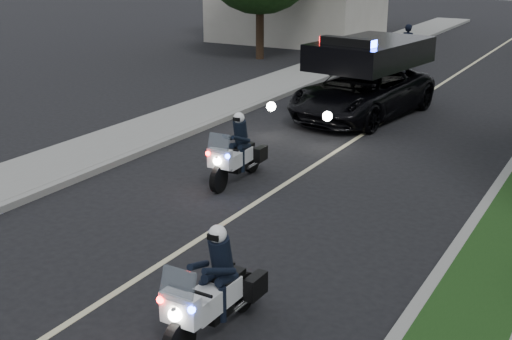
# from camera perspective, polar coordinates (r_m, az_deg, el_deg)

# --- Properties ---
(ground) EXTENTS (120.00, 120.00, 0.00)m
(ground) POSITION_cam_1_polar(r_m,az_deg,el_deg) (10.63, -11.06, -9.70)
(ground) COLOR black
(ground) RESTS_ON ground
(curb_left) EXTENTS (0.20, 60.00, 0.15)m
(curb_left) POSITION_cam_1_polar(r_m,az_deg,el_deg) (20.50, -1.73, 4.76)
(curb_left) COLOR gray
(curb_left) RESTS_ON ground
(sidewalk_left) EXTENTS (2.00, 60.00, 0.16)m
(sidewalk_left) POSITION_cam_1_polar(r_m,az_deg,el_deg) (21.07, -4.30, 5.12)
(sidewalk_left) COLOR gray
(sidewalk_left) RESTS_ON ground
(lane_marking) EXTENTS (0.12, 50.00, 0.01)m
(lane_marking) POSITION_cam_1_polar(r_m,az_deg,el_deg) (18.77, 9.03, 3.01)
(lane_marking) COLOR #BFB78C
(lane_marking) RESTS_ON ground
(police_moto_left) EXTENTS (0.71, 1.84, 1.54)m
(police_moto_left) POSITION_cam_1_polar(r_m,az_deg,el_deg) (14.87, -1.65, -0.96)
(police_moto_left) COLOR silver
(police_moto_left) RESTS_ON ground
(police_moto_right) EXTENTS (0.67, 1.82, 1.54)m
(police_moto_right) POSITION_cam_1_polar(r_m,az_deg,el_deg) (9.35, -3.55, -13.61)
(police_moto_right) COLOR silver
(police_moto_right) RESTS_ON ground
(police_suv) EXTENTS (3.25, 5.75, 2.65)m
(police_suv) POSITION_cam_1_polar(r_m,az_deg,el_deg) (20.72, 8.89, 4.48)
(police_suv) COLOR black
(police_suv) RESTS_ON ground
(bicycle) EXTENTS (0.72, 1.73, 0.88)m
(bicycle) POSITION_cam_1_polar(r_m,az_deg,el_deg) (28.87, 12.53, 8.25)
(bicycle) COLOR black
(bicycle) RESTS_ON ground
(cyclist) EXTENTS (0.65, 0.47, 1.68)m
(cyclist) POSITION_cam_1_polar(r_m,az_deg,el_deg) (28.87, 12.53, 8.25)
(cyclist) COLOR black
(cyclist) RESTS_ON ground
(tree_left_near) EXTENTS (6.70, 6.70, 9.13)m
(tree_left_near) POSITION_cam_1_polar(r_m,az_deg,el_deg) (31.02, 0.32, 9.38)
(tree_left_near) COLOR #1B4015
(tree_left_near) RESTS_ON ground
(tree_left_far) EXTENTS (5.69, 5.69, 9.18)m
(tree_left_far) POSITION_cam_1_polar(r_m,az_deg,el_deg) (42.22, 7.12, 11.71)
(tree_left_far) COLOR black
(tree_left_far) RESTS_ON ground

